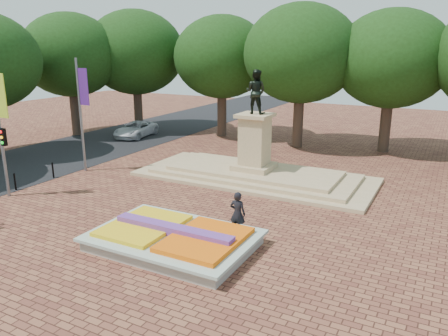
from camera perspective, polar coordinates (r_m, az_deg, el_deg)
name	(u,v)px	position (r m, az deg, el deg)	size (l,w,h in m)	color
ground	(180,225)	(19.67, -5.71, -7.38)	(90.00, 90.00, 0.00)	brown
asphalt_street	(40,160)	(33.04, -22.89, 0.99)	(9.00, 90.00, 0.02)	black
flower_bed	(174,238)	(17.48, -6.56, -9.13)	(6.30, 4.30, 0.91)	gray
monument	(254,164)	(26.04, 3.98, 0.51)	(14.00, 6.00, 6.40)	tan
tree_row_back	(341,60)	(33.93, 15.02, 13.46)	(44.80, 8.80, 10.43)	#392A1F
van	(136,129)	(38.91, -11.45, 4.97)	(2.19, 4.76, 1.32)	silver
pedestrian	(238,214)	(18.26, 1.79, -5.96)	(0.69, 0.45, 1.89)	black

